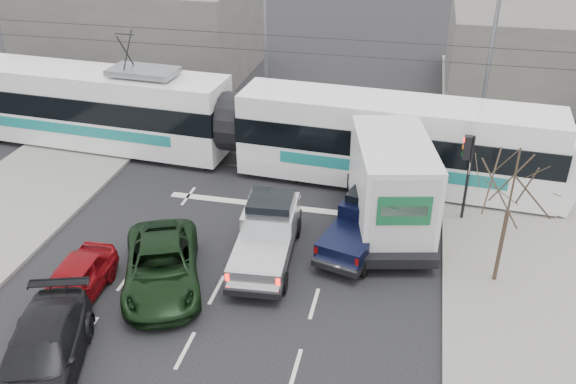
% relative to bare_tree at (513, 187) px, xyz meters
% --- Properties ---
extents(ground, '(120.00, 120.00, 0.00)m').
position_rel_bare_tree_xyz_m(ground, '(-7.60, -2.50, -3.79)').
color(ground, black).
rests_on(ground, ground).
extents(sidewalk_right, '(6.00, 60.00, 0.15)m').
position_rel_bare_tree_xyz_m(sidewalk_right, '(1.40, -2.50, -3.72)').
color(sidewalk_right, gray).
rests_on(sidewalk_right, ground).
extents(rails, '(60.00, 1.60, 0.03)m').
position_rel_bare_tree_xyz_m(rails, '(-7.60, 7.50, -3.78)').
color(rails, '#33302D').
rests_on(rails, ground).
extents(building_left, '(14.00, 10.00, 6.00)m').
position_rel_bare_tree_xyz_m(building_left, '(-21.60, 19.50, -0.79)').
color(building_left, '#66605C').
rests_on(building_left, ground).
extents(building_right, '(12.00, 10.00, 5.00)m').
position_rel_bare_tree_xyz_m(building_right, '(4.40, 21.50, -1.29)').
color(building_right, '#66605C').
rests_on(building_right, ground).
extents(bare_tree, '(2.40, 2.40, 5.00)m').
position_rel_bare_tree_xyz_m(bare_tree, '(0.00, 0.00, 0.00)').
color(bare_tree, '#47382B').
rests_on(bare_tree, ground).
extents(traffic_signal, '(0.44, 0.44, 3.60)m').
position_rel_bare_tree_xyz_m(traffic_signal, '(-1.13, 4.00, -1.05)').
color(traffic_signal, black).
rests_on(traffic_signal, ground).
extents(street_lamp_near, '(2.38, 0.25, 9.00)m').
position_rel_bare_tree_xyz_m(street_lamp_near, '(-0.29, 11.50, 1.32)').
color(street_lamp_near, slate).
rests_on(street_lamp_near, ground).
extents(street_lamp_far, '(2.38, 0.25, 9.00)m').
position_rel_bare_tree_xyz_m(street_lamp_far, '(-11.79, 13.50, 1.32)').
color(street_lamp_far, slate).
rests_on(street_lamp_far, ground).
extents(catenary, '(60.00, 0.20, 7.00)m').
position_rel_bare_tree_xyz_m(catenary, '(-7.60, 7.50, 0.09)').
color(catenary, black).
rests_on(catenary, ground).
extents(tram, '(28.92, 4.83, 5.88)m').
position_rel_bare_tree_xyz_m(tram, '(-11.54, 7.09, -1.71)').
color(tram, white).
rests_on(tram, ground).
extents(silver_pickup, '(2.33, 5.70, 2.02)m').
position_rel_bare_tree_xyz_m(silver_pickup, '(-8.09, -0.04, -2.79)').
color(silver_pickup, black).
rests_on(silver_pickup, ground).
extents(box_truck, '(4.30, 8.15, 3.88)m').
position_rel_bare_tree_xyz_m(box_truck, '(-4.03, 3.17, -1.88)').
color(box_truck, black).
rests_on(box_truck, ground).
extents(navy_pickup, '(2.90, 5.04, 2.00)m').
position_rel_bare_tree_xyz_m(navy_pickup, '(-4.78, 1.38, -2.80)').
color(navy_pickup, black).
rests_on(navy_pickup, ground).
extents(green_car, '(4.34, 5.95, 1.50)m').
position_rel_bare_tree_xyz_m(green_car, '(-11.19, -2.59, -3.04)').
color(green_car, black).
rests_on(green_car, ground).
extents(red_car, '(1.80, 4.11, 1.38)m').
position_rel_bare_tree_xyz_m(red_car, '(-13.71, -3.99, -3.10)').
color(red_car, maroon).
rests_on(red_car, ground).
extents(dark_car, '(3.71, 5.75, 1.55)m').
position_rel_bare_tree_xyz_m(dark_car, '(-12.79, -7.34, -3.02)').
color(dark_car, black).
rests_on(dark_car, ground).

